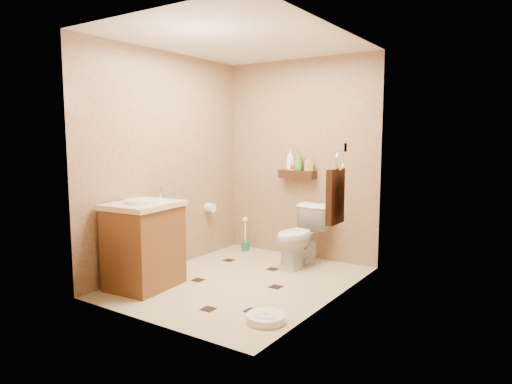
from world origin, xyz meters
The scene contains 19 objects.
ground centered at (0.00, 0.00, 0.00)m, with size 2.50×2.50×0.00m, color #BCAF8A.
wall_back centered at (0.00, 1.25, 1.20)m, with size 2.00×0.04×2.40m, color #9E805A.
wall_front centered at (0.00, -1.25, 1.20)m, with size 2.00×0.04×2.40m, color #9E805A.
wall_left centered at (-1.00, 0.00, 1.20)m, with size 0.04×2.50×2.40m, color #9E805A.
wall_right centered at (1.00, 0.00, 1.20)m, with size 0.04×2.50×2.40m, color #9E805A.
ceiling centered at (0.00, 0.00, 2.40)m, with size 2.00×2.50×0.02m, color silver.
wall_shelf centered at (0.00, 1.17, 1.02)m, with size 0.46×0.14×0.10m, color #3A1E0F.
floor_accents centered at (0.03, -0.07, 0.00)m, with size 1.24×1.45×0.01m.
toilet centered at (0.23, 0.83, 0.35)m, with size 0.39×0.68×0.70m, color white.
vanity centered at (-0.70, -0.66, 0.44)m, with size 0.63×0.74×0.98m.
bathroom_scale centered at (0.76, -0.72, 0.03)m, with size 0.33×0.33×0.06m.
toilet_brush centered at (-0.70, 1.07, 0.16)m, with size 0.10×0.10×0.45m.
towel_ring centered at (0.91, 0.25, 0.95)m, with size 0.12×0.30×0.76m.
toilet_paper centered at (-0.94, 0.65, 0.60)m, with size 0.12×0.11×0.12m.
bottle_a centered at (-0.10, 1.17, 1.20)m, with size 0.10×0.10×0.26m, color white.
bottle_b centered at (-0.05, 1.17, 1.15)m, with size 0.07×0.08×0.17m, color gold.
bottle_c centered at (-0.04, 1.17, 1.14)m, with size 0.11×0.11×0.14m, color red.
bottle_d centered at (0.02, 1.17, 1.19)m, with size 0.09×0.09×0.24m, color green.
bottle_e centered at (0.15, 1.17, 1.16)m, with size 0.08×0.08×0.18m, color gold.
Camera 1 is at (2.65, -3.68, 1.49)m, focal length 32.00 mm.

